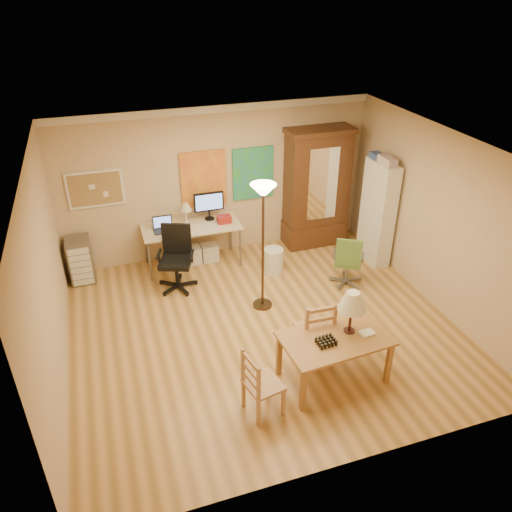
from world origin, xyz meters
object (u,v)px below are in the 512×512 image
object	(u,v)px
computer_desk	(193,240)
bookshelf	(377,213)
dining_table	(341,327)
armoire	(316,195)
office_chair_green	(347,272)
office_chair_black	(177,272)

from	to	relation	value
computer_desk	bookshelf	world-z (taller)	bookshelf
dining_table	armoire	xyz separation A→B (m)	(1.22, 3.49, 0.18)
computer_desk	office_chair_green	world-z (taller)	computer_desk
office_chair_green	bookshelf	size ratio (longest dim) A/B	0.50
dining_table	armoire	size ratio (longest dim) A/B	0.62
armoire	office_chair_green	bearing A→B (deg)	-93.55
dining_table	office_chair_green	distance (m)	2.29
dining_table	bookshelf	bearing A→B (deg)	52.31
office_chair_black	bookshelf	size ratio (longest dim) A/B	0.58
office_chair_black	office_chair_green	world-z (taller)	office_chair_black
office_chair_black	bookshelf	world-z (taller)	bookshelf
dining_table	bookshelf	size ratio (longest dim) A/B	0.75
dining_table	computer_desk	size ratio (longest dim) A/B	0.82
bookshelf	dining_table	bearing A→B (deg)	-127.69
office_chair_green	bookshelf	xyz separation A→B (m)	(0.84, 0.62, 0.67)
office_chair_black	office_chair_green	distance (m)	2.81
office_chair_black	armoire	bearing A→B (deg)	15.12
office_chair_green	bookshelf	bearing A→B (deg)	36.34
dining_table	office_chair_black	xyz separation A→B (m)	(-1.57, 2.73, -0.50)
armoire	bookshelf	xyz separation A→B (m)	(0.75, -0.95, -0.05)
office_chair_black	bookshelf	distance (m)	3.59
dining_table	armoire	world-z (taller)	armoire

